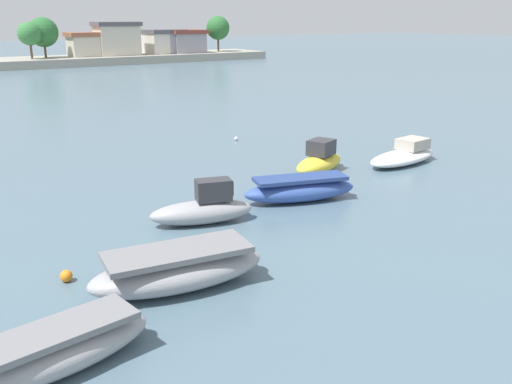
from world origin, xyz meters
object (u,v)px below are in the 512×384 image
(moored_boat_0, at_px, (58,350))
(moored_boat_1, at_px, (178,269))
(mooring_buoy_0, at_px, (236,139))
(moored_boat_3, at_px, (300,189))
(moored_boat_5, at_px, (404,155))
(mooring_buoy_2, at_px, (66,276))
(moored_boat_2, at_px, (204,209))
(moored_boat_4, at_px, (320,161))

(moored_boat_0, bearing_deg, moored_boat_1, 19.83)
(moored_boat_0, xyz_separation_m, mooring_buoy_0, (16.47, 19.03, -0.39))
(moored_boat_3, relative_size, mooring_buoy_0, 21.35)
(moored_boat_5, distance_m, mooring_buoy_2, 20.11)
(moored_boat_5, bearing_deg, moored_boat_0, -164.59)
(moored_boat_5, height_order, mooring_buoy_0, moored_boat_5)
(moored_boat_1, relative_size, moored_boat_2, 1.30)
(moored_boat_4, bearing_deg, mooring_buoy_2, 178.55)
(moored_boat_4, xyz_separation_m, mooring_buoy_2, (-14.58, -5.56, -0.41))
(mooring_buoy_0, bearing_deg, mooring_buoy_2, -135.95)
(moored_boat_1, xyz_separation_m, moored_boat_4, (11.91, 7.82, 0.00))
(moored_boat_1, relative_size, moored_boat_5, 1.04)
(mooring_buoy_0, distance_m, mooring_buoy_2, 20.96)
(moored_boat_0, distance_m, moored_boat_2, 9.90)
(moored_boat_0, distance_m, moored_boat_4, 18.86)
(moored_boat_0, distance_m, mooring_buoy_2, 4.68)
(moored_boat_0, xyz_separation_m, moored_boat_5, (21.02, 8.83, -0.06))
(mooring_buoy_0, bearing_deg, moored_boat_5, -65.93)
(moored_boat_1, bearing_deg, moored_boat_5, 29.00)
(moored_boat_0, bearing_deg, mooring_buoy_2, 64.11)
(moored_boat_1, bearing_deg, moored_boat_2, 61.32)
(mooring_buoy_2, bearing_deg, moored_boat_2, 20.20)
(moored_boat_1, xyz_separation_m, mooring_buoy_2, (-2.68, 2.26, -0.41))
(moored_boat_4, distance_m, moored_boat_5, 5.18)
(moored_boat_2, bearing_deg, moored_boat_0, -121.65)
(moored_boat_5, xyz_separation_m, mooring_buoy_0, (-4.55, 10.20, -0.33))
(moored_boat_1, relative_size, mooring_buoy_2, 14.75)
(moored_boat_1, relative_size, moored_boat_4, 1.32)
(mooring_buoy_0, height_order, mooring_buoy_2, mooring_buoy_2)
(mooring_buoy_0, bearing_deg, moored_boat_3, -109.29)
(moored_boat_2, relative_size, moored_boat_3, 0.81)
(moored_boat_4, distance_m, mooring_buoy_2, 15.61)
(moored_boat_0, xyz_separation_m, moored_boat_1, (4.08, 2.19, 0.08))
(moored_boat_2, height_order, moored_boat_3, moored_boat_2)
(moored_boat_3, height_order, moored_boat_4, moored_boat_4)
(moored_boat_2, relative_size, mooring_buoy_0, 17.26)
(moored_boat_1, xyz_separation_m, moored_boat_2, (3.26, 4.45, -0.01))
(moored_boat_0, bearing_deg, moored_boat_3, 20.54)
(moored_boat_2, xyz_separation_m, mooring_buoy_2, (-5.94, -2.19, -0.40))
(moored_boat_2, xyz_separation_m, moored_boat_5, (13.68, 2.19, -0.14))
(moored_boat_1, height_order, mooring_buoy_0, moored_boat_1)
(moored_boat_0, xyz_separation_m, mooring_buoy_2, (1.40, 4.45, -0.33))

